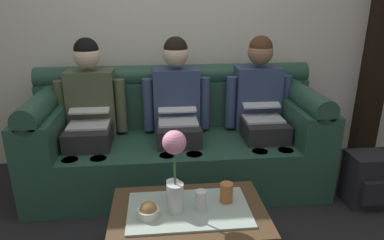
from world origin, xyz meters
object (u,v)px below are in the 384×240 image
Objects in this scene: cup_far_center at (173,190)px; person_middle at (177,108)px; person_right at (260,105)px; snack_bowl at (148,211)px; person_left at (90,111)px; couch at (178,140)px; flower_vase at (175,167)px; backpack_right at (367,180)px; cup_near_left at (226,192)px; cup_near_right at (201,200)px; coffee_table at (189,217)px.

person_middle is at bearing 84.54° from cup_far_center.
cup_far_center is at bearing -131.28° from person_right.
snack_bowl is (-0.23, -1.06, -0.25)m from person_middle.
cup_far_center is at bearing -55.51° from person_left.
couch is 19.94× the size of cup_far_center.
flower_vase is at bearing -94.26° from person_middle.
snack_bowl is 1.74m from backpack_right.
cup_near_left is 1.06× the size of cup_near_right.
cup_near_left is 1.00× the size of cup_far_center.
couch is 0.90m from cup_far_center.
snack_bowl is at bearing -167.01° from coffee_table.
cup_far_center is (-0.09, -0.89, -0.23)m from person_middle.
person_right is (1.39, -0.00, 0.00)m from person_left.
person_middle is 0.70m from person_right.
person_middle is 1.04m from cup_near_right.
person_left is 1.35m from cup_near_left.
person_left is at bearing 127.17° from cup_near_right.
coffee_table is 1.50m from backpack_right.
cup_near_left is (0.30, 0.07, -0.22)m from flower_vase.
snack_bowl is at bearing -66.14° from person_left.
couch is 5.75× the size of backpack_right.
coffee_table is at bearing -55.36° from person_left.
flower_vase is at bearing -127.05° from person_right.
cup_near_right reaches higher than snack_bowl.
couch is at bearing 84.57° from cup_far_center.
coffee_table is at bearing -90.00° from couch.
cup_near_left is at bearing -116.15° from person_right.
couch is at bearing 77.94° from snack_bowl.
person_middle is 10.11× the size of snack_bowl.
backpack_right is (1.41, -0.51, -0.17)m from couch.
person_right is at bearing 58.17° from cup_near_right.
flower_vase reaches higher than coffee_table.
backpack_right is at bearing -13.59° from person_left.
cup_near_right is at bearing -121.83° from person_right.
person_right is 11.03× the size of cup_near_right.
cup_near_left is 0.29× the size of backpack_right.
couch reaches higher than backpack_right.
person_right is 10.11× the size of snack_bowl.
couch is 1.92× the size of person_middle.
backpack_right is (2.11, -0.51, -0.46)m from person_left.
person_right is 1.28m from flower_vase.
flower_vase is 4.04× the size of snack_bowl.
couch is 1.07m from flower_vase.
cup_near_left is (-0.47, -0.95, -0.23)m from person_right.
flower_vase reaches higher than snack_bowl.
person_middle reaches higher than cup_near_left.
snack_bowl reaches higher than coffee_table.
backpack_right is at bearing 20.60° from cup_near_left.
cup_far_center is (0.14, 0.17, 0.02)m from snack_bowl.
flower_vase is at bearing 13.70° from snack_bowl.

